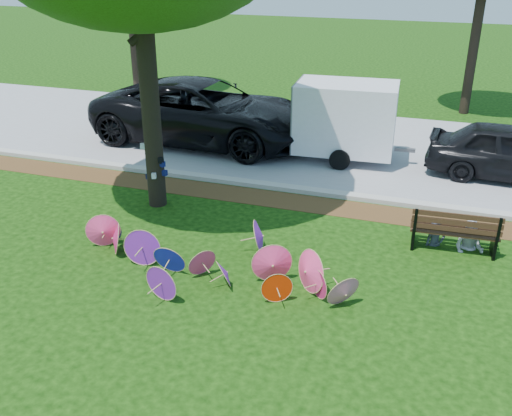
{
  "coord_description": "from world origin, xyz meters",
  "views": [
    {
      "loc": [
        3.95,
        -8.25,
        5.88
      ],
      "look_at": [
        0.5,
        2.0,
        0.9
      ],
      "focal_mm": 40.0,
      "sensor_mm": 36.0,
      "label": 1
    }
  ],
  "objects": [
    {
      "name": "ground",
      "position": [
        0.0,
        0.0,
        0.0
      ],
      "size": [
        90.0,
        90.0,
        0.0
      ],
      "primitive_type": "plane",
      "color": "black",
      "rests_on": "ground"
    },
    {
      "name": "mulch_strip",
      "position": [
        0.0,
        4.5,
        0.01
      ],
      "size": [
        90.0,
        1.0,
        0.01
      ],
      "primitive_type": "cube",
      "color": "#472D16",
      "rests_on": "ground"
    },
    {
      "name": "cargo_trailer",
      "position": [
        1.25,
        8.07,
        1.3
      ],
      "size": [
        2.98,
        2.0,
        2.61
      ],
      "primitive_type": "cube",
      "rotation": [
        0.0,
        0.0,
        0.06
      ],
      "color": "white",
      "rests_on": "ground"
    },
    {
      "name": "black_van",
      "position": [
        -3.38,
        8.3,
        1.0
      ],
      "size": [
        7.33,
        3.6,
        2.0
      ],
      "primitive_type": "imported",
      "rotation": [
        0.0,
        0.0,
        1.53
      ],
      "color": "black",
      "rests_on": "ground"
    },
    {
      "name": "park_bench",
      "position": [
        4.49,
        3.22,
        0.48
      ],
      "size": [
        1.86,
        0.79,
        0.95
      ],
      "primitive_type": null,
      "rotation": [
        0.0,
        0.0,
        0.05
      ],
      "color": "black",
      "rests_on": "ground"
    },
    {
      "name": "curb",
      "position": [
        0.0,
        5.2,
        0.06
      ],
      "size": [
        90.0,
        0.3,
        0.12
      ],
      "primitive_type": "cube",
      "color": "#B7B5AD",
      "rests_on": "ground"
    },
    {
      "name": "street",
      "position": [
        0.0,
        9.35,
        0.01
      ],
      "size": [
        90.0,
        8.0,
        0.01
      ],
      "primitive_type": "cube",
      "color": "gray",
      "rests_on": "ground"
    },
    {
      "name": "person_right",
      "position": [
        4.84,
        3.27,
        0.66
      ],
      "size": [
        0.78,
        0.7,
        1.32
      ],
      "primitive_type": "imported",
      "rotation": [
        0.0,
        0.0,
        -0.38
      ],
      "color": "silver",
      "rests_on": "ground"
    },
    {
      "name": "person_left",
      "position": [
        4.14,
        3.27,
        0.58
      ],
      "size": [
        0.49,
        0.41,
        1.16
      ],
      "primitive_type": "imported",
      "rotation": [
        0.0,
        0.0,
        0.37
      ],
      "color": "#3A3F50",
      "rests_on": "ground"
    },
    {
      "name": "parasol_pile",
      "position": [
        0.05,
        0.64,
        0.36
      ],
      "size": [
        5.98,
        2.77,
        0.84
      ],
      "color": "#FF3C7E",
      "rests_on": "ground"
    }
  ]
}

